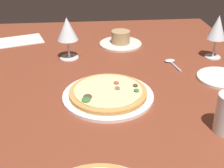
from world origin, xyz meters
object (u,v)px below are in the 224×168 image
wine_glass_near (67,30)px  paper_menu (20,41)px  ramekin_on_saucer (121,40)px  spoon (171,62)px  wine_glass_far (217,28)px  pizza_main (108,94)px  side_plate (221,78)px

wine_glass_near → paper_menu: size_ratio=0.83×
ramekin_on_saucer → paper_menu: (-8.70, -44.64, -1.99)cm
paper_menu → ramekin_on_saucer: bearing=61.1°
spoon → ramekin_on_saucer: bearing=-141.6°
ramekin_on_saucer → wine_glass_near: (12.87, -21.83, 9.23)cm
ramekin_on_saucer → paper_menu: size_ratio=0.93×
ramekin_on_saucer → wine_glass_far: size_ratio=1.08×
wine_glass_far → wine_glass_near: (-4.43, -56.45, -0.48)cm
pizza_main → ramekin_on_saucer: ramekin_on_saucer is taller
wine_glass_far → spoon: bearing=-77.4°
pizza_main → paper_menu: bearing=-146.0°
side_plate → spoon: spoon is taller
side_plate → wine_glass_near: bearing=-113.7°
pizza_main → ramekin_on_saucer: size_ratio=1.51×
paper_menu → spoon: 68.38cm
pizza_main → spoon: bearing=131.4°
paper_menu → wine_glass_near: bearing=28.7°
side_plate → spoon: (-14.46, -13.52, 0.01)cm
ramekin_on_saucer → side_plate: 46.91cm
wine_glass_near → paper_menu: 33.33cm
wine_glass_far → spoon: (3.97, -17.79, -11.39)cm
side_plate → paper_menu: size_ratio=0.84×
pizza_main → spoon: size_ratio=2.53×
ramekin_on_saucer → side_plate: ramekin_on_saucer is taller
wine_glass_far → side_plate: bearing=-13.1°
side_plate → paper_menu: 87.16cm
pizza_main → wine_glass_near: (-31.23, -12.78, 10.19)cm
ramekin_on_saucer → wine_glass_near: wine_glass_near is taller
wine_glass_near → paper_menu: bearing=-133.4°
side_plate → wine_glass_far: bearing=166.9°
pizza_main → paper_menu: (-52.79, -35.59, -1.03)cm
spoon → pizza_main: bearing=-48.6°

